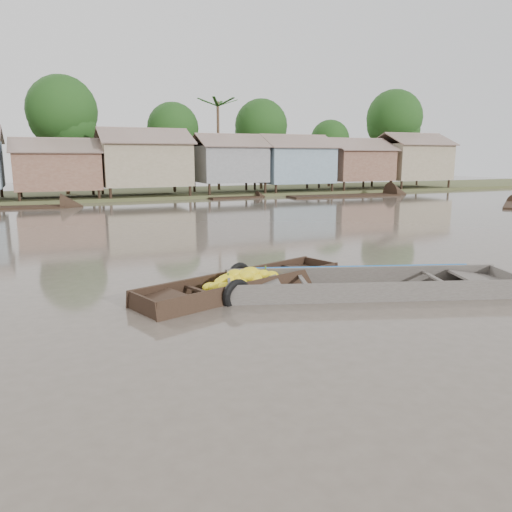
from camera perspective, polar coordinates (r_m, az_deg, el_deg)
name	(u,v)px	position (r m, az deg, el deg)	size (l,w,h in m)	color
ground	(289,297)	(11.70, 3.83, -4.73)	(120.00, 120.00, 0.00)	#52493F
riverbank	(145,158)	(42.64, -12.60, 10.84)	(120.00, 12.47, 10.22)	#384723
banana_boat	(242,285)	(12.13, -1.60, -3.34)	(5.81, 3.07, 0.82)	black
viewer_boat	(371,289)	(12.49, 13.02, -3.73)	(7.27, 4.03, 0.57)	#3F3A35
distant_boats	(218,203)	(35.79, -4.42, 6.03)	(47.42, 15.98, 0.35)	black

